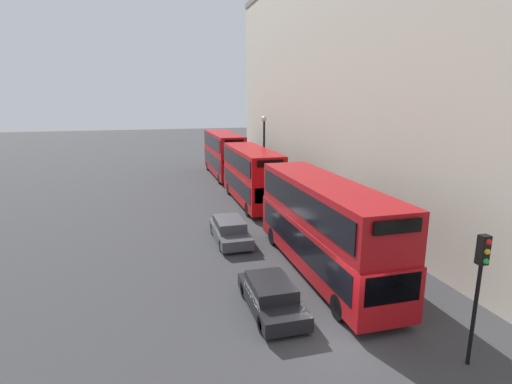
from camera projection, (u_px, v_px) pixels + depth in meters
name	position (u px, v px, depth m)	size (l,w,h in m)	color
ground_plane	(340.00, 337.00, 14.00)	(200.00, 200.00, 0.00)	#38383A
bus_leading	(323.00, 223.00, 18.71)	(2.59, 11.43, 4.47)	#A80F14
bus_second_in_queue	(252.00, 174.00, 31.29)	(2.59, 10.01, 4.35)	#B20C0F
bus_third_in_queue	(224.00, 152.00, 42.43)	(2.59, 11.04, 4.60)	#A80F14
car_dark_sedan	(271.00, 294.00, 15.65)	(1.77, 4.25, 1.23)	black
car_hatchback	(230.00, 229.00, 23.30)	(1.75, 4.60, 1.31)	#47474C
traffic_light	(480.00, 274.00, 11.87)	(0.30, 0.36, 4.28)	black
street_lamp	(264.00, 147.00, 33.47)	(0.44, 0.44, 6.72)	black
pedestrian	(351.00, 245.00, 20.75)	(0.36, 0.36, 1.61)	brown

